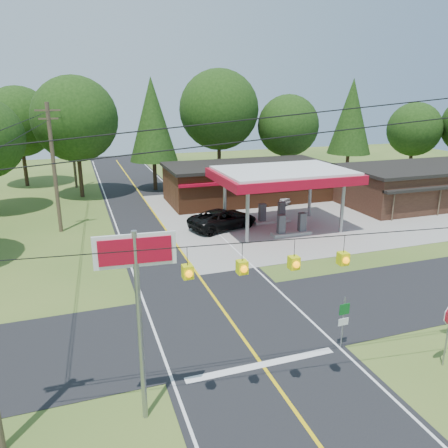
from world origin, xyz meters
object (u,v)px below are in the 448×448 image
object	(u,v)px
suv_car	(223,219)
sedan_car	(273,196)
gas_canopy	(283,177)
big_stop_sign	(137,284)

from	to	relation	value
suv_car	sedan_car	xyz separation A→B (m)	(7.50, 6.50, -0.13)
gas_canopy	suv_car	world-z (taller)	gas_canopy
suv_car	gas_canopy	bearing A→B (deg)	-124.82
gas_canopy	sedan_car	distance (m)	9.27
suv_car	sedan_car	bearing A→B (deg)	-65.47
sedan_car	suv_car	bearing A→B (deg)	-168.69
suv_car	big_stop_sign	distance (m)	22.10
sedan_car	gas_canopy	bearing A→B (deg)	-140.16
big_stop_sign	sedan_car	bearing A→B (deg)	56.83
suv_car	big_stop_sign	size ratio (longest dim) A/B	0.85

